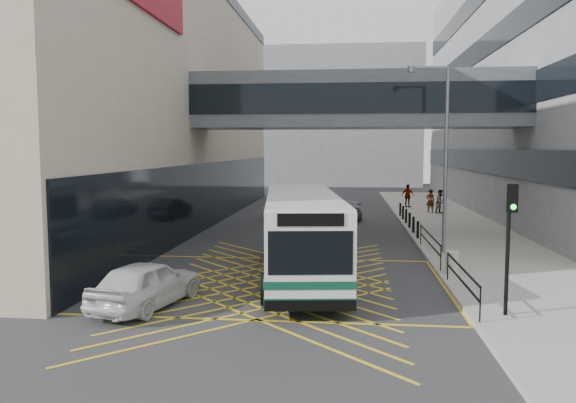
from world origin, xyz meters
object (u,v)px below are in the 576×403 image
(pedestrian_a, at_px, (430,201))
(pedestrian_c, at_px, (408,196))
(bus, at_px, (301,232))
(litter_bin, at_px, (452,263))
(street_lamp, at_px, (442,148))
(car_silver, at_px, (347,209))
(car_dark, at_px, (282,209))
(car_white, at_px, (147,283))
(traffic_light, at_px, (510,231))
(pedestrian_b, at_px, (441,202))

(pedestrian_a, height_order, pedestrian_c, pedestrian_c)
(bus, height_order, litter_bin, bus)
(bus, relative_size, street_lamp, 1.39)
(bus, height_order, car_silver, bus)
(pedestrian_c, bearing_deg, car_silver, 81.14)
(car_silver, height_order, pedestrian_a, pedestrian_a)
(street_lamp, bearing_deg, car_dark, 117.95)
(car_dark, distance_m, street_lamp, 15.67)
(car_white, relative_size, traffic_light, 1.26)
(car_dark, height_order, pedestrian_a, pedestrian_a)
(car_silver, xyz_separation_m, pedestrian_c, (4.87, 6.54, 0.39))
(car_dark, bearing_deg, car_white, 78.07)
(car_white, xyz_separation_m, car_dark, (1.63, 21.84, -0.04))
(car_dark, relative_size, litter_bin, 5.37)
(litter_bin, xyz_separation_m, pedestrian_c, (0.89, 24.30, 0.50))
(car_silver, xyz_separation_m, litter_bin, (3.98, -17.76, -0.12))
(car_white, height_order, litter_bin, car_white)
(street_lamp, bearing_deg, pedestrian_a, 76.20)
(bus, xyz_separation_m, street_lamp, (5.91, 4.89, 3.21))
(car_white, height_order, pedestrian_b, pedestrian_b)
(car_silver, xyz_separation_m, pedestrian_a, (6.14, 3.07, 0.31))
(car_white, bearing_deg, traffic_light, -167.91)
(car_white, relative_size, car_dark, 1.04)
(bus, height_order, traffic_light, traffic_light)
(traffic_light, height_order, litter_bin, traffic_light)
(bus, height_order, pedestrian_b, bus)
(pedestrian_c, bearing_deg, pedestrian_a, 137.94)
(pedestrian_c, bearing_deg, traffic_light, 117.15)
(street_lamp, xyz_separation_m, pedestrian_b, (2.58, 15.86, -3.89))
(car_dark, bearing_deg, pedestrian_b, -170.38)
(traffic_light, height_order, street_lamp, street_lamp)
(bus, relative_size, car_dark, 2.56)
(pedestrian_a, bearing_deg, pedestrian_c, -74.28)
(car_white, distance_m, car_silver, 23.57)
(bus, bearing_deg, pedestrian_a, 62.58)
(car_silver, xyz_separation_m, traffic_light, (4.53, -23.11, 1.89))
(traffic_light, distance_m, pedestrian_c, 29.69)
(litter_bin, distance_m, pedestrian_b, 20.53)
(car_silver, relative_size, pedestrian_a, 2.64)
(pedestrian_a, bearing_deg, litter_bin, 79.65)
(litter_bin, bearing_deg, car_silver, 102.62)
(pedestrian_b, bearing_deg, pedestrian_a, 106.21)
(litter_bin, relative_size, pedestrian_c, 0.46)
(car_dark, distance_m, traffic_light, 24.00)
(litter_bin, relative_size, pedestrian_b, 0.49)
(car_silver, distance_m, street_lamp, 14.56)
(car_white, relative_size, pedestrian_a, 2.77)
(car_white, bearing_deg, litter_bin, -139.60)
(traffic_light, bearing_deg, litter_bin, 90.11)
(litter_bin, distance_m, pedestrian_c, 24.32)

